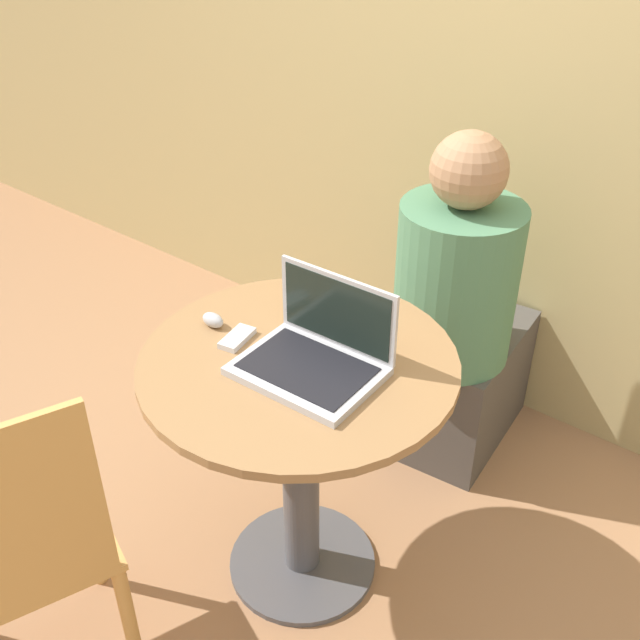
% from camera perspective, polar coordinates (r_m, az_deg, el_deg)
% --- Properties ---
extents(ground_plane, '(12.00, 12.00, 0.00)m').
position_cam_1_polar(ground_plane, '(2.39, -1.34, -18.05)').
color(ground_plane, '#9E704C').
extents(back_wall, '(7.00, 0.05, 2.60)m').
position_cam_1_polar(back_wall, '(2.53, 15.57, 19.28)').
color(back_wall, tan).
rests_on(back_wall, ground_plane).
extents(round_table, '(0.80, 0.80, 0.77)m').
position_cam_1_polar(round_table, '(1.99, -1.55, -8.14)').
color(round_table, '#4C4C51').
rests_on(round_table, ground_plane).
extents(laptop, '(0.34, 0.26, 0.22)m').
position_cam_1_polar(laptop, '(1.80, -0.29, -2.51)').
color(laptop, '#B7B7BC').
rests_on(laptop, round_table).
extents(cell_phone, '(0.07, 0.11, 0.02)m').
position_cam_1_polar(cell_phone, '(1.92, -6.33, -1.38)').
color(cell_phone, silver).
rests_on(cell_phone, round_table).
extents(computer_mouse, '(0.07, 0.04, 0.04)m').
position_cam_1_polar(computer_mouse, '(1.98, -8.16, 0.00)').
color(computer_mouse, '#B2B2B7').
rests_on(computer_mouse, round_table).
extents(chair_empty, '(0.52, 0.52, 0.95)m').
position_cam_1_polar(chair_empty, '(1.90, -21.69, -16.31)').
color(chair_empty, tan).
rests_on(chair_empty, ground_plane).
extents(person_seated, '(0.41, 0.60, 1.18)m').
position_cam_1_polar(person_seated, '(2.51, 10.45, -0.71)').
color(person_seated, '#4C4742').
rests_on(person_seated, ground_plane).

